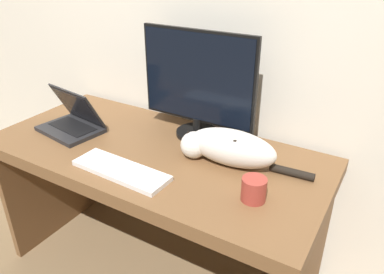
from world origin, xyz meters
The scene contains 7 objects.
wall_back centered at (0.00, 0.78, 1.30)m, with size 6.40×0.06×2.60m.
desk centered at (0.00, 0.36, 0.59)m, with size 1.54×0.72×0.74m.
monitor centered at (0.09, 0.59, 0.99)m, with size 0.57×0.20×0.50m.
laptop centered at (-0.46, 0.32, 0.78)m, with size 0.33×0.26×0.21m.
external_keyboard centered at (0.00, 0.14, 0.75)m, with size 0.43×0.15×0.02m.
cat centered at (0.33, 0.42, 0.81)m, with size 0.56×0.17×0.15m.
coffee_mug centered at (0.53, 0.24, 0.78)m, with size 0.09×0.09×0.09m.
Camera 1 is at (0.90, -0.81, 1.55)m, focal length 35.00 mm.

